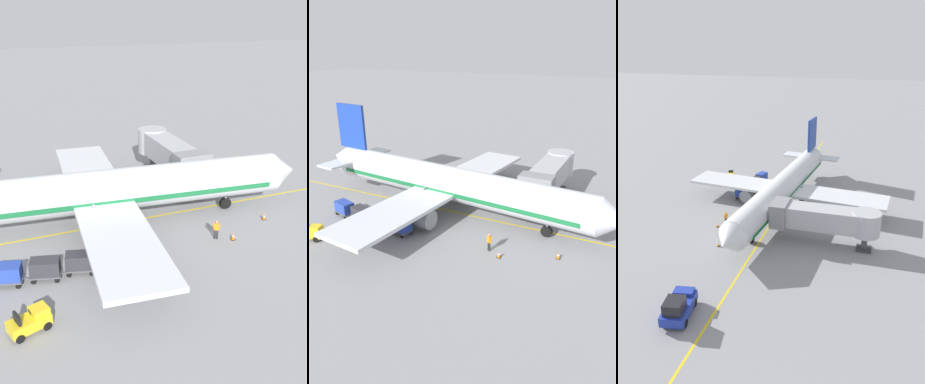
# 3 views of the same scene
# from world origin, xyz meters

# --- Properties ---
(ground_plane) EXTENTS (400.00, 400.00, 0.00)m
(ground_plane) POSITION_xyz_m (0.00, 0.00, 0.00)
(ground_plane) COLOR gray
(gate_lead_in_line) EXTENTS (0.24, 80.00, 0.01)m
(gate_lead_in_line) POSITION_xyz_m (0.00, 0.00, 0.00)
(gate_lead_in_line) COLOR gold
(gate_lead_in_line) RESTS_ON ground
(parked_airliner) EXTENTS (30.37, 37.35, 10.63)m
(parked_airliner) POSITION_xyz_m (-0.23, 0.60, 3.19)
(parked_airliner) COLOR silver
(parked_airliner) RESTS_ON ground
(jet_bridge) EXTENTS (13.11, 3.50, 4.98)m
(jet_bridge) POSITION_xyz_m (-7.65, 9.83, 3.45)
(jet_bridge) COLOR #A8AAAF
(jet_bridge) RESTS_ON ground
(baggage_tug_lead) EXTENTS (1.93, 2.75, 1.62)m
(baggage_tug_lead) POSITION_xyz_m (11.65, -8.00, 0.71)
(baggage_tug_lead) COLOR gold
(baggage_tug_lead) RESTS_ON ground
(baggage_cart_front) EXTENTS (1.86, 2.98, 1.58)m
(baggage_cart_front) POSITION_xyz_m (6.87, -0.93, 0.95)
(baggage_cart_front) COLOR #4C4C51
(baggage_cart_front) RESTS_ON ground
(baggage_cart_second_in_train) EXTENTS (1.86, 2.98, 1.58)m
(baggage_cart_second_in_train) POSITION_xyz_m (6.57, -3.73, 0.95)
(baggage_cart_second_in_train) COLOR #4C4C51
(baggage_cart_second_in_train) RESTS_ON ground
(baggage_cart_third_in_train) EXTENTS (1.86, 2.98, 1.58)m
(baggage_cart_third_in_train) POSITION_xyz_m (6.47, -6.25, 0.95)
(baggage_cart_third_in_train) COLOR #4C4C51
(baggage_cart_third_in_train) RESTS_ON ground
(baggage_cart_tail_end) EXTENTS (1.86, 2.98, 1.58)m
(baggage_cart_tail_end) POSITION_xyz_m (6.15, -8.90, 0.95)
(baggage_cart_tail_end) COLOR #4C4C51
(baggage_cart_tail_end) RESTS_ON ground
(ground_crew_wing_walker) EXTENTS (0.45, 0.67, 1.69)m
(ground_crew_wing_walker) POSITION_xyz_m (5.92, 8.10, 0.95)
(ground_crew_wing_walker) COLOR #232328
(ground_crew_wing_walker) RESTS_ON ground
(safety_cone_nose_left) EXTENTS (0.36, 0.36, 0.59)m
(safety_cone_nose_left) POSITION_xyz_m (6.64, 9.35, 0.29)
(safety_cone_nose_left) COLOR black
(safety_cone_nose_left) RESTS_ON ground
(safety_cone_nose_right) EXTENTS (0.36, 0.36, 0.59)m
(safety_cone_nose_right) POSITION_xyz_m (4.46, 14.04, 0.29)
(safety_cone_nose_right) COLOR black
(safety_cone_nose_right) RESTS_ON ground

